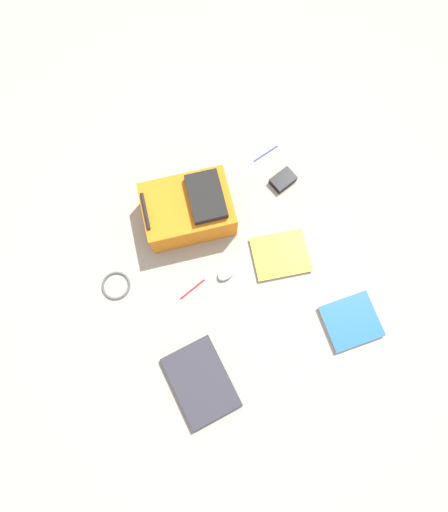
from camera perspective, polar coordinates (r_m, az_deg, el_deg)
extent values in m
plane|color=gray|center=(1.84, 1.61, -0.61)|extent=(3.89, 3.89, 0.00)
cube|color=orange|center=(1.83, -5.13, 6.55)|extent=(0.34, 0.43, 0.17)
cube|color=black|center=(1.74, -2.58, 8.48)|extent=(0.25, 0.18, 0.04)
cylinder|color=black|center=(1.75, -11.17, 6.29)|extent=(0.17, 0.04, 0.02)
cube|color=#24242C|center=(1.78, -3.30, -17.49)|extent=(0.34, 0.25, 0.02)
cube|color=#2D2D38|center=(1.76, -3.33, -17.51)|extent=(0.33, 0.25, 0.01)
cube|color=silver|center=(1.87, 17.63, -8.87)|extent=(0.22, 0.24, 0.02)
cube|color=#1E5999|center=(1.86, 17.73, -8.83)|extent=(0.23, 0.25, 0.00)
cube|color=silver|center=(1.86, 8.04, 0.16)|extent=(0.25, 0.28, 0.02)
cube|color=yellow|center=(1.85, 8.08, 0.24)|extent=(0.26, 0.29, 0.00)
ellipsoid|color=silver|center=(1.81, 0.36, -2.35)|extent=(0.09, 0.11, 0.03)
torus|color=#4C4C51|center=(1.87, -15.15, -4.11)|extent=(0.13, 0.13, 0.01)
cube|color=black|center=(1.98, 8.40, 10.66)|extent=(0.11, 0.13, 0.03)
cylinder|color=red|center=(1.81, -4.53, -4.74)|extent=(0.05, 0.13, 0.01)
cylinder|color=#1933B2|center=(2.05, 5.98, 14.35)|extent=(0.04, 0.14, 0.01)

